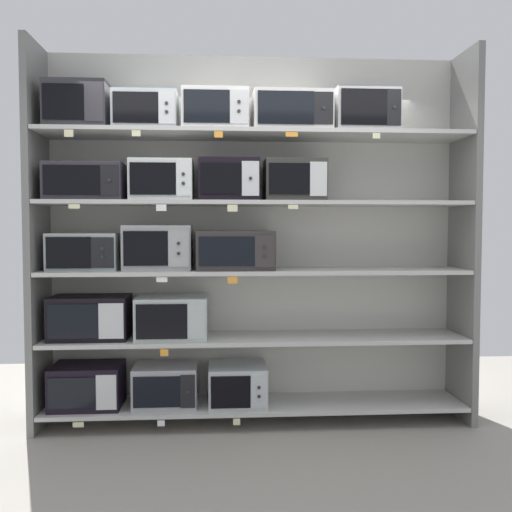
{
  "coord_description": "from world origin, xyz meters",
  "views": [
    {
      "loc": [
        -0.28,
        -4.22,
        1.48
      ],
      "look_at": [
        0.0,
        0.0,
        1.27
      ],
      "focal_mm": 39.57,
      "sensor_mm": 36.0,
      "label": 1
    }
  ],
  "objects": [
    {
      "name": "price_tag_6",
      "position": [
        -1.27,
        -0.25,
        1.63
      ],
      "size": [
        0.08,
        0.0,
        0.03
      ],
      "primitive_type": "cube",
      "color": "beige"
    },
    {
      "name": "price_tag_9",
      "position": [
        0.25,
        -0.25,
        1.63
      ],
      "size": [
        0.07,
        0.0,
        0.03
      ],
      "primitive_type": "cube",
      "color": "beige"
    },
    {
      "name": "upright_left",
      "position": [
        -1.6,
        0.0,
        1.41
      ],
      "size": [
        0.05,
        0.49,
        2.82
      ],
      "primitive_type": "cube",
      "color": "slate",
      "rests_on": "ground"
    },
    {
      "name": "microwave_2",
      "position": [
        -0.14,
        -0.0,
        0.3
      ],
      "size": [
        0.43,
        0.43,
        0.3
      ],
      "color": "#B8BDC0",
      "rests_on": "shelf_0"
    },
    {
      "name": "microwave_11",
      "position": [
        0.29,
        -0.0,
        1.83
      ],
      "size": [
        0.45,
        0.37,
        0.31
      ],
      "color": "#32332D",
      "rests_on": "shelf_3"
    },
    {
      "name": "shelf_2",
      "position": [
        0.0,
        0.0,
        1.15
      ],
      "size": [
        3.15,
        0.49,
        0.03
      ],
      "primitive_type": "cube",
      "color": "beige"
    },
    {
      "name": "price_tag_12",
      "position": [
        -0.28,
        -0.25,
        2.13
      ],
      "size": [
        0.06,
        0.0,
        0.04
      ],
      "primitive_type": "cube",
      "color": "orange"
    },
    {
      "name": "shelf_1",
      "position": [
        0.0,
        0.0,
        0.64
      ],
      "size": [
        3.15,
        0.49,
        0.03
      ],
      "primitive_type": "cube",
      "color": "beige"
    },
    {
      "name": "microwave_5",
      "position": [
        -1.26,
        -0.0,
        1.3
      ],
      "size": [
        0.5,
        0.34,
        0.27
      ],
      "color": "#9CA6A5",
      "rests_on": "shelf_2"
    },
    {
      "name": "microwave_1",
      "position": [
        -0.68,
        -0.0,
        0.3
      ],
      "size": [
        0.47,
        0.38,
        0.3
      ],
      "color": "#A4A2A9",
      "rests_on": "shelf_0"
    },
    {
      "name": "price_tag_11",
      "position": [
        -0.85,
        -0.25,
        2.13
      ],
      "size": [
        0.06,
        0.0,
        0.04
      ],
      "primitive_type": "cube",
      "color": "beige"
    },
    {
      "name": "microwave_9",
      "position": [
        -0.69,
        -0.0,
        1.83
      ],
      "size": [
        0.45,
        0.37,
        0.3
      ],
      "color": "silver",
      "rests_on": "shelf_3"
    },
    {
      "name": "price_tag_4",
      "position": [
        -0.68,
        -0.25,
        1.12
      ],
      "size": [
        0.08,
        0.0,
        0.03
      ],
      "primitive_type": "cube",
      "color": "white"
    },
    {
      "name": "microwave_16",
      "position": [
        0.82,
        -0.0,
        2.35
      ],
      "size": [
        0.47,
        0.37,
        0.32
      ],
      "color": "#BDBBBC",
      "rests_on": "shelf_4"
    },
    {
      "name": "microwave_4",
      "position": [
        -0.63,
        -0.0,
        0.81
      ],
      "size": [
        0.52,
        0.43,
        0.31
      ],
      "color": "#B1BAB9",
      "rests_on": "shelf_1"
    },
    {
      "name": "price_tag_2",
      "position": [
        -0.16,
        -0.25,
        0.09
      ],
      "size": [
        0.05,
        0.0,
        0.05
      ],
      "primitive_type": "cube",
      "color": "beige"
    },
    {
      "name": "price_tag_5",
      "position": [
        -0.18,
        -0.25,
        1.11
      ],
      "size": [
        0.07,
        0.0,
        0.05
      ],
      "primitive_type": "cube",
      "color": "orange"
    },
    {
      "name": "microwave_15",
      "position": [
        0.26,
        -0.0,
        2.33
      ],
      "size": [
        0.57,
        0.44,
        0.28
      ],
      "color": "silver",
      "rests_on": "shelf_4"
    },
    {
      "name": "upright_right",
      "position": [
        1.6,
        0.0,
        1.41
      ],
      "size": [
        0.05,
        0.49,
        2.82
      ],
      "primitive_type": "cube",
      "color": "slate",
      "rests_on": "ground"
    },
    {
      "name": "shelf_3",
      "position": [
        0.0,
        0.0,
        1.66
      ],
      "size": [
        3.15,
        0.49,
        0.03
      ],
      "primitive_type": "cube",
      "color": "beige"
    },
    {
      "name": "microwave_3",
      "position": [
        -1.23,
        -0.0,
        0.82
      ],
      "size": [
        0.57,
        0.36,
        0.32
      ],
      "color": "black",
      "rests_on": "shelf_1"
    },
    {
      "name": "price_tag_0",
      "position": [
        -1.27,
        -0.25,
        0.1
      ],
      "size": [
        0.08,
        0.0,
        0.04
      ],
      "primitive_type": "cube",
      "color": "beige"
    },
    {
      "name": "price_tag_1",
      "position": [
        -0.69,
        -0.25,
        0.09
      ],
      "size": [
        0.05,
        0.0,
        0.04
      ],
      "primitive_type": "cube",
      "color": "white"
    },
    {
      "name": "price_tag_8",
      "position": [
        -0.18,
        -0.25,
        1.62
      ],
      "size": [
        0.07,
        0.0,
        0.05
      ],
      "primitive_type": "cube",
      "color": "beige"
    },
    {
      "name": "price_tag_3",
      "position": [
        -0.67,
        -0.25,
        0.6
      ],
      "size": [
        0.06,
        0.0,
        0.05
      ],
      "primitive_type": "cube",
      "color": "orange"
    },
    {
      "name": "back_panel",
      "position": [
        0.0,
        0.27,
        1.41
      ],
      "size": [
        3.35,
        0.04,
        2.82
      ],
      "primitive_type": "cube",
      "color": "beige",
      "rests_on": "ground"
    },
    {
      "name": "microwave_12",
      "position": [
        -1.29,
        -0.0,
        2.36
      ],
      "size": [
        0.44,
        0.37,
        0.34
      ],
      "color": "#343237",
      "rests_on": "shelf_4"
    },
    {
      "name": "ground",
      "position": [
        0.0,
        -1.0,
        -0.01
      ],
      "size": [
        7.15,
        6.0,
        0.02
      ],
      "primitive_type": "cube",
      "color": "gray"
    },
    {
      "name": "shelf_4",
      "position": [
        0.0,
        0.0,
        2.17
      ],
      "size": [
        3.15,
        0.49,
        0.03
      ],
      "primitive_type": "cube",
      "color": "beige"
    },
    {
      "name": "shelf_0",
      "position": [
        0.0,
        0.0,
        0.13
      ],
      "size": [
        3.15,
        0.49,
        0.03
      ],
      "primitive_type": "cube",
      "color": "beige",
      "rests_on": "ground"
    },
    {
      "name": "price_tag_10",
      "position": [
        -1.3,
        -0.25,
        2.13
      ],
      "size": [
        0.06,
        0.0,
        0.05
      ],
      "primitive_type": "cube",
      "color": "beige"
    },
    {
      "name": "price_tag_13",
      "position": [
        0.23,
        -0.25,
        2.14
      ],
      "size": [
        0.09,
        0.0,
        0.03
      ],
      "primitive_type": "cube",
      "color": "orange"
    },
    {
      "name": "price_tag_14",
      "position": [
        0.84,
        -0.25,
        2.13
      ],
      "size": [
        0.05,
        0.0,
        0.04
      ],
      "primitive_type": "cube",
      "color": "beige"
    },
    {
      "name": "microwave_7",
      "position": [
        -0.16,
        -0.0,
        1.31
      ],
      "size": [
        0.57,
        0.44,
        0.29
      ],
      "color": "#312C2C",
      "rests_on": "shelf_2"
    },
    {
      "name": "microwave_0",
      "position": [
        -1.26,
        -0.0,
        0.31
      ],
      "size": [
        0.51,
        0.38,
        0.31
      ],
      "color": "black",
      "rests_on": "shelf_0"
    },
    {
      "name": "price_tag_7",
      "position": [
        -0.68,
        -0.25,
        1.62
      ],
      "size": [
        0.07,
        0.0,
        0.05
      ],
      "primitive_type": "cube",
      "color": "white"
    },
    {
      "name": "microwave_13",
      "position": [
        -0.81,
        -0.0,
        2.33
      ],
      "size": [
        0.46,
        0.34,
        0.28
      ],
      "color": "#B1BEC3",
      "rests_on": "shelf_4"
    },
    {
      "name": "microwave_10",
      "position": [
        -0.2,
        -0.0,
        1.83
      ],
      "size": [
        0.44,
        0.37,
        0.31
      ],
      "color": "black",
      "rests_on": "shelf_3"
    },
    {
      "name": "microwave_14",
      "position": [
        -0.3,
        -0.0,
        2.33
      ],
      "size": [
        0.48,
        0.4,
        0.29
      ],
      "color": "white",
      "rests_on": "shelf_4"
    },
    {
      "name": "microwave_6",
      "position": [
        -0.73,
        -0.0,
        1.33
      ],
      "size": [
        0.5,
        0.34,
        0.33
      ],
      "color": "#A0A0A1",
      "rests_on": "shelf_2"
    },
    {
      "name": "microwave_8",
      "position": [
        -1.24,
        -0.0,
        1.81
      ],
      "size": [
        0.55,
        0.44,
        0.27
      ],
      "color": "#322C36",
      "rests_on": "shelf_3"
    }
  ]
}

